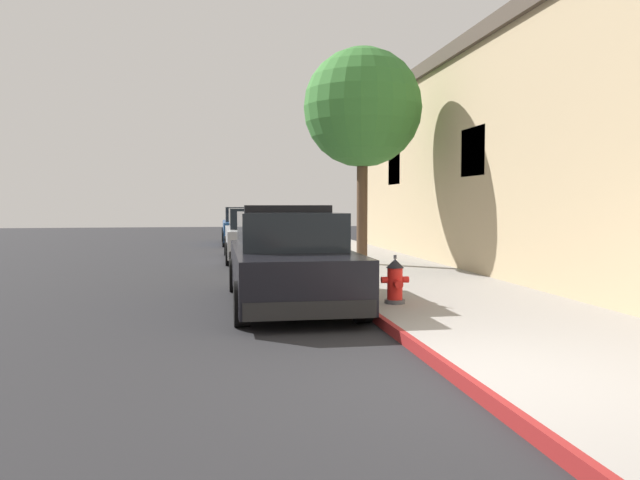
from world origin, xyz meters
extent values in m
cube|color=#232326|center=(-4.28, 10.00, -0.10)|extent=(31.97, 60.00, 0.20)
cube|color=gray|center=(1.72, 10.00, 0.07)|extent=(3.43, 60.00, 0.14)
cube|color=maroon|center=(-0.04, 10.00, 0.07)|extent=(0.08, 60.00, 0.14)
cube|color=tan|center=(6.71, 7.97, 2.62)|extent=(6.55, 22.33, 5.24)
cube|color=#473D33|center=(6.71, 7.97, 5.42)|extent=(6.79, 22.57, 0.36)
cube|color=black|center=(3.46, 7.97, 2.88)|extent=(0.06, 1.30, 1.10)
cube|color=black|center=(3.46, 14.23, 2.88)|extent=(0.06, 1.30, 1.10)
cube|color=black|center=(-1.09, 5.01, 0.58)|extent=(1.84, 4.80, 0.76)
cube|color=black|center=(-1.09, 5.16, 1.26)|extent=(1.64, 2.50, 0.60)
cube|color=black|center=(-1.09, 2.67, 0.32)|extent=(1.76, 0.16, 0.24)
cube|color=black|center=(-1.09, 7.35, 0.32)|extent=(1.76, 0.16, 0.24)
cylinder|color=black|center=(-1.95, 6.71, 0.32)|extent=(0.22, 0.64, 0.64)
cylinder|color=black|center=(-0.23, 6.71, 0.32)|extent=(0.22, 0.64, 0.64)
cylinder|color=black|center=(-1.95, 3.31, 0.32)|extent=(0.22, 0.64, 0.64)
cylinder|color=black|center=(-0.23, 3.31, 0.32)|extent=(0.22, 0.64, 0.64)
cube|color=black|center=(-1.09, 5.11, 1.62)|extent=(1.48, 0.20, 0.12)
cube|color=red|center=(-1.44, 5.11, 1.62)|extent=(0.44, 0.18, 0.11)
cube|color=#1E33E0|center=(-0.74, 5.11, 1.62)|extent=(0.44, 0.18, 0.11)
cube|color=#B2B5BA|center=(-1.10, 13.43, 0.58)|extent=(1.84, 4.80, 0.76)
cube|color=black|center=(-1.10, 13.58, 1.26)|extent=(1.64, 2.50, 0.60)
cube|color=black|center=(-1.10, 11.09, 0.32)|extent=(1.76, 0.16, 0.24)
cube|color=black|center=(-1.10, 15.77, 0.32)|extent=(1.76, 0.16, 0.24)
cylinder|color=black|center=(-1.96, 15.13, 0.32)|extent=(0.22, 0.64, 0.64)
cylinder|color=black|center=(-0.24, 15.13, 0.32)|extent=(0.22, 0.64, 0.64)
cylinder|color=black|center=(-1.96, 11.73, 0.32)|extent=(0.22, 0.64, 0.64)
cylinder|color=black|center=(-0.24, 11.73, 0.32)|extent=(0.22, 0.64, 0.64)
cube|color=navy|center=(-1.14, 20.70, 0.58)|extent=(1.84, 4.80, 0.76)
cube|color=black|center=(-1.14, 20.85, 1.26)|extent=(1.64, 2.50, 0.60)
cube|color=black|center=(-1.14, 18.36, 0.32)|extent=(1.76, 0.16, 0.24)
cube|color=black|center=(-1.14, 23.04, 0.32)|extent=(1.76, 0.16, 0.24)
cylinder|color=black|center=(-2.00, 22.40, 0.32)|extent=(0.22, 0.64, 0.64)
cylinder|color=black|center=(-0.28, 22.40, 0.32)|extent=(0.22, 0.64, 0.64)
cylinder|color=black|center=(-2.00, 19.00, 0.32)|extent=(0.22, 0.64, 0.64)
cylinder|color=black|center=(-0.28, 19.00, 0.32)|extent=(0.22, 0.64, 0.64)
cylinder|color=#4C4C51|center=(0.47, 4.03, 0.17)|extent=(0.32, 0.32, 0.06)
cylinder|color=red|center=(0.47, 4.03, 0.45)|extent=(0.24, 0.24, 0.50)
cone|color=black|center=(0.47, 4.03, 0.77)|extent=(0.28, 0.28, 0.14)
cylinder|color=#4C4C51|center=(0.47, 4.03, 0.87)|extent=(0.05, 0.05, 0.06)
cylinder|color=red|center=(0.30, 4.03, 0.51)|extent=(0.10, 0.10, 0.10)
cylinder|color=red|center=(0.64, 4.03, 0.51)|extent=(0.10, 0.10, 0.10)
cylinder|color=red|center=(0.47, 3.85, 0.46)|extent=(0.13, 0.12, 0.13)
cylinder|color=brown|center=(1.42, 10.25, 1.62)|extent=(0.28, 0.28, 2.96)
sphere|color=#387A33|center=(1.42, 10.25, 4.16)|extent=(3.04, 3.04, 3.04)
camera|label=1|loc=(-2.26, -5.15, 1.71)|focal=34.26mm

